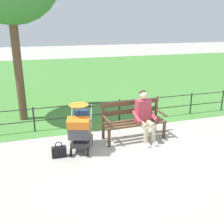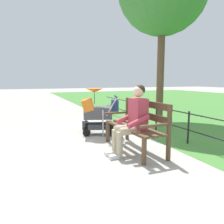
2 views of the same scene
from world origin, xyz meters
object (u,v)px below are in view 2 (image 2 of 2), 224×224
park_bench (138,123)px  handbag (86,126)px  stroller (98,111)px  person_on_bench (133,118)px

park_bench → handbag: (1.96, 0.50, -0.40)m
stroller → handbag: size_ratio=3.11×
person_on_bench → stroller: bearing=4.2°
park_bench → handbag: bearing=14.3°
park_bench → stroller: size_ratio=1.41×
stroller → park_bench: bearing=-166.4°
park_bench → stroller: (1.44, 0.35, 0.07)m
park_bench → handbag: 2.06m
park_bench → person_on_bench: person_on_bench is taller
person_on_bench → handbag: (2.18, 0.28, -0.55)m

